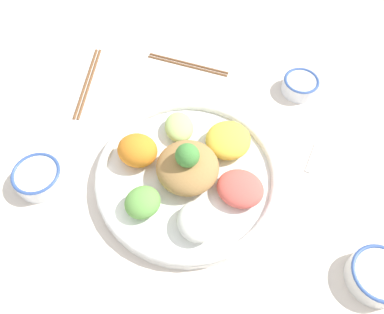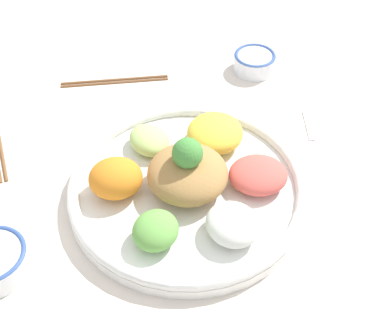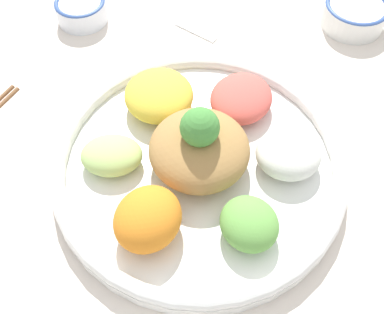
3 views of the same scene
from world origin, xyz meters
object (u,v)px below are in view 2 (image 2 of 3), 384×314
object	(u,v)px
salad_platter	(189,183)
chopsticks_pair_near	(115,80)
sauce_bowl_red	(254,61)
serving_spoon_extra	(306,112)

from	to	relation	value
salad_platter	chopsticks_pair_near	size ratio (longest dim) A/B	1.77
salad_platter	chopsticks_pair_near	xyz separation A→B (m)	(-0.32, -0.13, -0.02)
salad_platter	sauce_bowl_red	world-z (taller)	salad_platter
serving_spoon_extra	salad_platter	bearing A→B (deg)	-48.11
chopsticks_pair_near	serving_spoon_extra	size ratio (longest dim) A/B	1.80
salad_platter	serving_spoon_extra	size ratio (longest dim) A/B	3.19
sauce_bowl_red	salad_platter	bearing A→B (deg)	-25.62
chopsticks_pair_near	serving_spoon_extra	xyz separation A→B (m)	(0.13, 0.37, -0.00)
salad_platter	serving_spoon_extra	world-z (taller)	salad_platter
sauce_bowl_red	serving_spoon_extra	world-z (taller)	sauce_bowl_red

